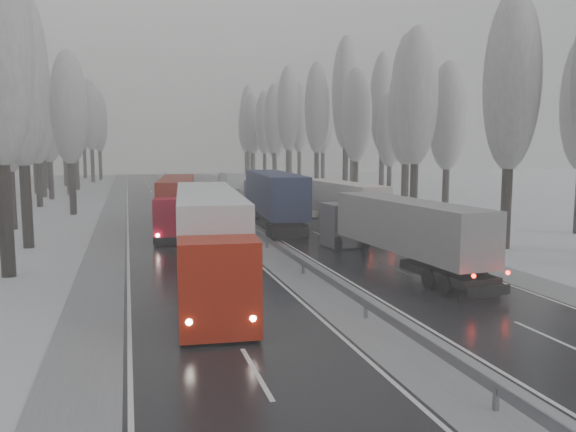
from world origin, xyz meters
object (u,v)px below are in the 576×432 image
truck_grey_tarp (396,227)px  box_truck_distant (229,180)px  truck_cream_box (337,201)px  truck_red_white (209,233)px  truck_blue_box (272,195)px  truck_red_red (177,200)px

truck_grey_tarp → box_truck_distant: 62.85m
truck_cream_box → truck_red_white: truck_red_white is taller
truck_cream_box → truck_red_white: 22.11m
truck_blue_box → truck_grey_tarp: bearing=-76.6°
truck_blue_box → truck_red_red: size_ratio=1.10×
truck_grey_tarp → box_truck_distant: (1.80, 62.82, -0.92)m
truck_grey_tarp → truck_cream_box: size_ratio=1.01×
truck_cream_box → truck_red_white: size_ratio=0.84×
box_truck_distant → truck_red_white: truck_red_white is taller
truck_grey_tarp → truck_red_red: bearing=116.4°
truck_grey_tarp → box_truck_distant: truck_grey_tarp is taller
box_truck_distant → truck_blue_box: bearing=-97.5°
box_truck_distant → truck_red_red: (-12.17, -45.24, 1.11)m
truck_red_red → truck_red_white: bearing=-83.5°
truck_cream_box → truck_red_red: truck_red_red is taller
box_truck_distant → truck_cream_box: bearing=-90.9°
truck_grey_tarp → truck_red_red: (-10.38, 17.57, 0.19)m
truck_red_white → truck_red_red: size_ratio=1.09×
truck_red_white → truck_cream_box: bearing=58.6°
truck_blue_box → truck_red_red: bearing=-177.4°
box_truck_distant → truck_red_red: 46.87m
truck_red_red → truck_blue_box: bearing=4.8°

